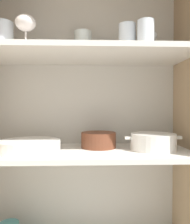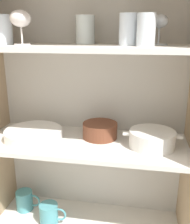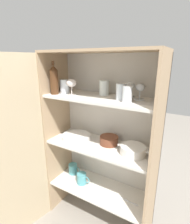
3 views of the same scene
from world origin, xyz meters
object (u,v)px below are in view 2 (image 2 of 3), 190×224
object	(u,v)px
plate_stack_white	(34,134)
casserole_dish	(152,139)
mixing_bowl_large	(100,130)
coffee_mug_primary	(49,214)

from	to	relation	value
plate_stack_white	casserole_dish	distance (m)	0.51
mixing_bowl_large	coffee_mug_primary	bearing A→B (deg)	-160.88
mixing_bowl_large	casserole_dish	size ratio (longest dim) A/B	0.64
casserole_dish	coffee_mug_primary	size ratio (longest dim) A/B	1.83
plate_stack_white	coffee_mug_primary	xyz separation A→B (m)	(0.05, -0.01, -0.40)
plate_stack_white	mixing_bowl_large	xyz separation A→B (m)	(0.28, 0.07, 0.01)
mixing_bowl_large	coffee_mug_primary	world-z (taller)	mixing_bowl_large
plate_stack_white	casserole_dish	xyz separation A→B (m)	(0.51, 0.01, 0.01)
mixing_bowl_large	coffee_mug_primary	xyz separation A→B (m)	(-0.23, -0.08, -0.42)
plate_stack_white	casserole_dish	bearing A→B (deg)	1.38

